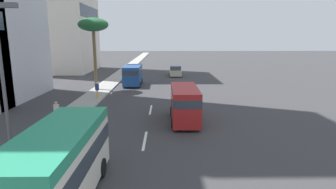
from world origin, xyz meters
TOP-DOWN VIEW (x-y plane):
  - ground_plane at (31.50, 0.00)m, footprint 198.00×198.00m
  - sidewalk_right at (31.50, 6.32)m, footprint 162.00×2.50m
  - lane_stripe_mid at (11.78, 0.00)m, footprint 3.20×0.16m
  - lane_stripe_far at (19.21, 0.00)m, footprint 3.20×0.16m
  - minibus_lead at (5.32, 2.70)m, footprint 6.91×2.42m
  - van_second at (32.09, 2.95)m, footprint 5.38×2.21m
  - van_third at (15.73, -2.70)m, footprint 5.38×2.05m
  - car_fourth at (41.22, -3.00)m, footprint 4.56×1.95m
  - pedestrian_near_lamp at (23.40, 5.61)m, footprint 0.39×0.36m
  - pedestrian_mid_block at (15.00, 6.52)m, footprint 0.30×0.37m
  - palm_tree at (28.46, 6.94)m, footprint 3.45×3.45m
  - street_lamp at (7.13, 5.36)m, footprint 0.24×0.97m

SIDE VIEW (x-z plane):
  - ground_plane at x=31.50m, z-range 0.00..0.00m
  - lane_stripe_mid at x=11.78m, z-range 0.00..0.01m
  - lane_stripe_far at x=19.21m, z-range 0.00..0.01m
  - sidewalk_right at x=31.50m, z-range 0.00..0.15m
  - car_fourth at x=41.22m, z-range -0.05..1.66m
  - pedestrian_mid_block at x=15.00m, z-range 0.22..1.80m
  - pedestrian_near_lamp at x=23.40m, z-range 0.23..1.89m
  - van_second at x=32.09m, z-range 0.18..2.76m
  - van_third at x=15.73m, z-range 0.18..2.77m
  - minibus_lead at x=5.32m, z-range 0.15..3.03m
  - street_lamp at x=7.13m, z-range 0.97..8.38m
  - palm_tree at x=28.46m, z-range 3.33..11.61m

